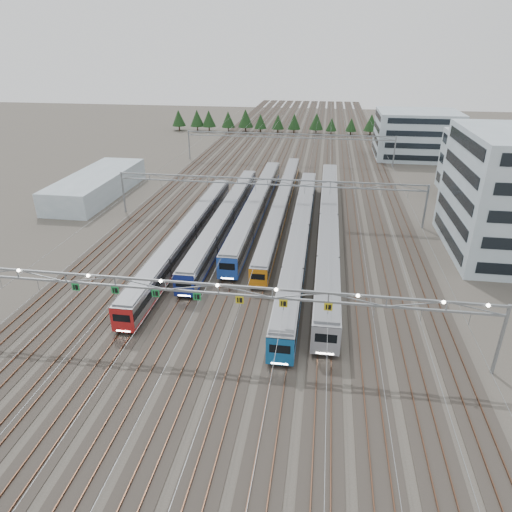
# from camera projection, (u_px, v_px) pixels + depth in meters

# --- Properties ---
(ground) EXTENTS (400.00, 400.00, 0.00)m
(ground) POSITION_uv_depth(u_px,v_px,m) (220.00, 347.00, 49.79)
(ground) COLOR #47423A
(ground) RESTS_ON ground
(track_bed) EXTENTS (54.00, 260.00, 5.42)m
(track_bed) POSITION_uv_depth(u_px,v_px,m) (293.00, 146.00, 138.58)
(track_bed) COLOR #2D2823
(track_bed) RESTS_ON ground
(train_a) EXTENTS (2.76, 51.95, 3.60)m
(train_a) POSITION_uv_depth(u_px,v_px,m) (188.00, 234.00, 73.92)
(train_a) COLOR black
(train_a) RESTS_ON ground
(train_b) EXTENTS (2.80, 51.72, 3.64)m
(train_b) POSITION_uv_depth(u_px,v_px,m) (226.00, 217.00, 80.94)
(train_b) COLOR black
(train_b) RESTS_ON ground
(train_c) EXTENTS (2.97, 53.99, 3.87)m
(train_c) POSITION_uv_depth(u_px,v_px,m) (257.00, 206.00, 86.10)
(train_c) COLOR black
(train_c) RESTS_ON ground
(train_d) EXTENTS (2.54, 63.07, 3.30)m
(train_d) POSITION_uv_depth(u_px,v_px,m) (282.00, 203.00, 88.17)
(train_d) COLOR black
(train_d) RESTS_ON ground
(train_e) EXTENTS (2.90, 63.13, 3.78)m
(train_e) POSITION_uv_depth(u_px,v_px,m) (300.00, 234.00, 73.65)
(train_e) COLOR black
(train_e) RESTS_ON ground
(train_f) EXTENTS (3.10, 68.11, 4.05)m
(train_f) POSITION_uv_depth(u_px,v_px,m) (328.00, 224.00, 77.28)
(train_f) COLOR black
(train_f) RESTS_ON ground
(gantry_near) EXTENTS (56.36, 0.61, 8.08)m
(gantry_near) POSITION_uv_depth(u_px,v_px,m) (217.00, 292.00, 46.67)
(gantry_near) COLOR gray
(gantry_near) RESTS_ON ground
(gantry_mid) EXTENTS (56.36, 0.36, 8.00)m
(gantry_mid) POSITION_uv_depth(u_px,v_px,m) (268.00, 187.00, 82.84)
(gantry_mid) COLOR gray
(gantry_mid) RESTS_ON ground
(gantry_far) EXTENTS (56.36, 0.36, 8.00)m
(gantry_far) POSITION_uv_depth(u_px,v_px,m) (289.00, 139.00, 123.08)
(gantry_far) COLOR gray
(gantry_far) RESTS_ON ground
(depot_bldg_mid) EXTENTS (14.00, 16.00, 13.03)m
(depot_bldg_mid) POSITION_uv_depth(u_px,v_px,m) (481.00, 166.00, 96.39)
(depot_bldg_mid) COLOR #9BB0B9
(depot_bldg_mid) RESTS_ON ground
(depot_bldg_north) EXTENTS (22.00, 18.00, 12.81)m
(depot_bldg_north) POSITION_uv_depth(u_px,v_px,m) (416.00, 134.00, 129.14)
(depot_bldg_north) COLOR #9BB0B9
(depot_bldg_north) RESTS_ON ground
(west_shed) EXTENTS (10.00, 30.00, 4.71)m
(west_shed) POSITION_uv_depth(u_px,v_px,m) (97.00, 185.00, 97.99)
(west_shed) COLOR #9BB0B9
(west_shed) RESTS_ON ground
(treeline) EXTENTS (100.10, 5.60, 7.02)m
(treeline) POSITION_uv_depth(u_px,v_px,m) (306.00, 122.00, 163.05)
(treeline) COLOR #332114
(treeline) RESTS_ON ground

